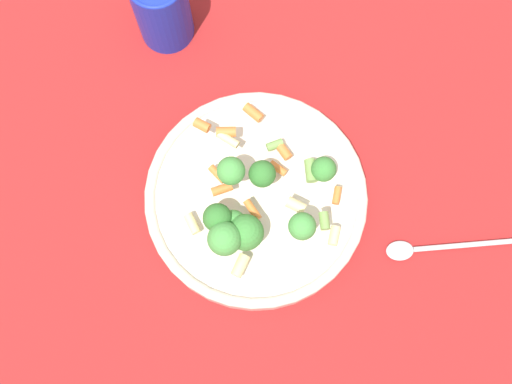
% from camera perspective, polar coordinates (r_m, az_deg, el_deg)
% --- Properties ---
extents(ground_plane, '(3.00, 3.00, 0.00)m').
position_cam_1_polar(ground_plane, '(0.80, 0.00, -0.96)').
color(ground_plane, maroon).
extents(bowl, '(0.29, 0.29, 0.04)m').
position_cam_1_polar(bowl, '(0.78, 0.00, -0.58)').
color(bowl, beige).
rests_on(bowl, ground_plane).
extents(pasta_salad, '(0.20, 0.21, 0.08)m').
position_cam_1_polar(pasta_salad, '(0.71, -0.42, -1.56)').
color(pasta_salad, '#8CB766').
rests_on(pasta_salad, bowl).
extents(cup, '(0.08, 0.08, 0.12)m').
position_cam_1_polar(cup, '(0.85, -8.97, 16.99)').
color(cup, '#192DAD').
rests_on(cup, ground_plane).
extents(spoon, '(0.18, 0.06, 0.01)m').
position_cam_1_polar(spoon, '(0.81, 16.26, -5.15)').
color(spoon, silver).
rests_on(spoon, ground_plane).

